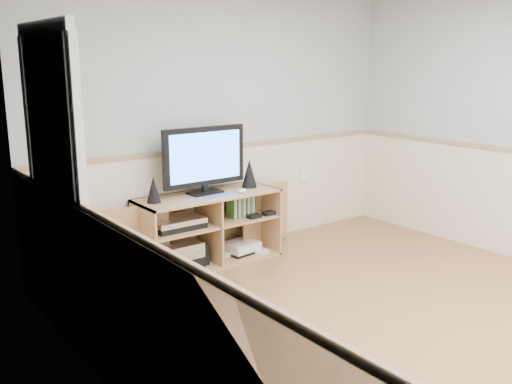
% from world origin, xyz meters
% --- Properties ---
extents(room, '(4.04, 4.54, 2.54)m').
position_xyz_m(room, '(-0.06, 0.12, 1.22)').
color(room, '#B58050').
rests_on(room, ground).
extents(media_cabinet, '(2.10, 0.50, 0.65)m').
position_xyz_m(media_cabinet, '(-0.40, 2.03, 0.33)').
color(media_cabinet, tan).
rests_on(media_cabinet, floor).
extents(monitor, '(0.83, 0.18, 0.61)m').
position_xyz_m(monitor, '(-0.40, 2.02, 0.98)').
color(monitor, black).
rests_on(monitor, media_cabinet).
extents(speaker_left, '(0.12, 0.12, 0.23)m').
position_xyz_m(speaker_left, '(-0.94, 1.99, 0.77)').
color(speaker_left, black).
rests_on(speaker_left, media_cabinet).
extents(speaker_right, '(0.15, 0.15, 0.27)m').
position_xyz_m(speaker_right, '(0.08, 1.99, 0.79)').
color(speaker_right, black).
rests_on(speaker_right, media_cabinet).
extents(keyboard, '(0.33, 0.15, 0.01)m').
position_xyz_m(keyboard, '(-0.36, 1.83, 0.66)').
color(keyboard, silver).
rests_on(keyboard, media_cabinet).
extents(mouse, '(0.10, 0.06, 0.04)m').
position_xyz_m(mouse, '(-0.12, 1.83, 0.67)').
color(mouse, white).
rests_on(mouse, media_cabinet).
extents(av_components, '(0.53, 0.34, 0.47)m').
position_xyz_m(av_components, '(-0.76, 1.97, 0.22)').
color(av_components, black).
rests_on(av_components, media_cabinet).
extents(game_consoles, '(0.46, 0.30, 0.11)m').
position_xyz_m(game_consoles, '(-0.06, 1.96, 0.07)').
color(game_consoles, white).
rests_on(game_consoles, media_cabinet).
extents(game_cases, '(0.26, 0.14, 0.19)m').
position_xyz_m(game_cases, '(-0.05, 1.95, 0.48)').
color(game_cases, '#3F8C3F').
rests_on(game_cases, media_cabinet).
extents(wall_outlet, '(0.12, 0.03, 0.12)m').
position_xyz_m(wall_outlet, '(1.00, 2.23, 0.60)').
color(wall_outlet, white).
rests_on(wall_outlet, wall_back).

